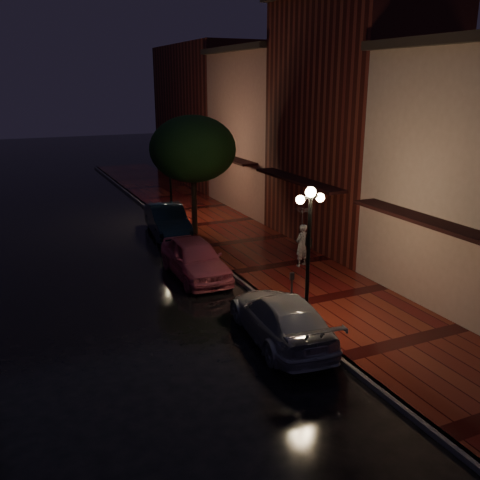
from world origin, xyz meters
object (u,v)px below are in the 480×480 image
street_tree (193,151)px  woman_with_umbrella (302,227)px  streetlamp_near (309,247)px  navy_car (167,220)px  streetlamp_far (170,176)px  parking_meter (292,289)px  silver_car (281,318)px  pink_car (195,258)px

street_tree → woman_with_umbrella: size_ratio=2.34×
streetlamp_near → navy_car: bearing=94.6°
streetlamp_far → parking_meter: bearing=-90.9°
street_tree → woman_with_umbrella: bearing=-70.4°
streetlamp_near → streetlamp_far: (0.00, 14.00, 0.00)m
streetlamp_near → silver_car: bearing=-153.9°
streetlamp_near → silver_car: (-1.25, -0.61, -1.89)m
street_tree → parking_meter: bearing=-92.5°
navy_car → silver_car: 12.35m
silver_car → parking_meter: parking_meter is taller
streetlamp_far → woman_with_umbrella: (2.55, -9.45, -0.81)m
street_tree → navy_car: street_tree is taller
street_tree → pink_car: bearing=-110.0°
pink_car → navy_car: 6.28m
street_tree → silver_car: (-1.51, -11.61, -3.53)m
navy_car → streetlamp_near: bearing=-79.6°
navy_car → parking_meter: parking_meter is taller
streetlamp_far → woman_with_umbrella: bearing=-74.9°
silver_car → parking_meter: bearing=-124.5°
navy_car → parking_meter: 11.16m
streetlamp_near → woman_with_umbrella: 5.28m
navy_car → woman_with_umbrella: (3.50, -7.18, 1.03)m
pink_car → navy_car: bearing=83.6°
parking_meter → woman_with_umbrella: bearing=69.9°
woman_with_umbrella → parking_meter: 4.87m
streetlamp_far → navy_car: (-0.95, -2.27, -1.83)m
pink_car → silver_car: (0.49, -6.12, -0.06)m
woman_with_umbrella → silver_car: bearing=35.0°
street_tree → pink_car: size_ratio=1.27×
parking_meter → silver_car: bearing=-116.1°
pink_car → woman_with_umbrella: size_ratio=1.83×
streetlamp_near → parking_meter: 1.71m
pink_car → parking_meter: (1.54, -4.90, 0.24)m
streetlamp_far → parking_meter: 13.49m
streetlamp_far → pink_car: bearing=-101.6°
silver_car → woman_with_umbrella: size_ratio=1.98×
pink_car → streetlamp_near: bearing=-71.7°
navy_car → woman_with_umbrella: size_ratio=1.87×
parking_meter → streetlamp_far: bearing=103.8°
streetlamp_near → pink_car: streetlamp_near is taller
navy_car → woman_with_umbrella: 8.05m
streetlamp_far → navy_car: size_ratio=0.93×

